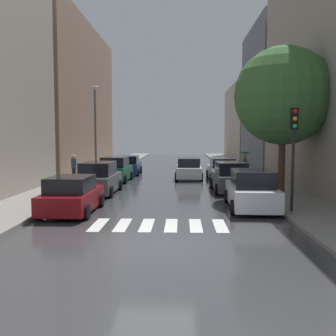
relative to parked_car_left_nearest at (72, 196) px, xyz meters
name	(u,v)px	position (x,y,z in m)	size (l,w,h in m)	color
ground_plane	(173,173)	(3.88, 19.05, -0.77)	(28.00, 72.00, 0.04)	#373739
sidewalk_left	(102,171)	(-2.62, 19.05, -0.67)	(3.00, 72.00, 0.15)	gray
sidewalk_right	(244,172)	(10.38, 19.05, -0.67)	(3.00, 72.00, 0.15)	gray
crosswalk_stripes	(159,225)	(3.88, -2.24, -0.74)	(4.95, 2.20, 0.01)	silver
building_left_mid	(63,98)	(-7.12, 22.43, 6.29)	(6.00, 21.70, 14.07)	#8C6B56
building_right_mid	(280,98)	(14.88, 24.99, 6.49)	(6.00, 13.14, 14.48)	slate
building_right_far	(252,122)	(14.88, 41.36, 4.55)	(6.00, 17.73, 10.60)	#B2A38C
parked_car_left_nearest	(72,196)	(0.00, 0.00, 0.00)	(2.13, 4.28, 1.59)	maroon
parked_car_left_second	(99,179)	(-0.04, 5.70, 0.10)	(2.16, 4.66, 1.82)	#474C51
parked_car_left_third	(115,170)	(-0.12, 11.75, 0.08)	(2.23, 4.22, 1.80)	#0C4C2D
parked_car_left_fourth	(128,166)	(0.10, 17.03, 0.01)	(2.21, 4.47, 1.62)	navy
parked_car_right_nearest	(251,191)	(7.87, 1.24, 0.08)	(2.25, 4.76, 1.78)	silver
parked_car_right_second	(230,178)	(7.61, 6.85, 0.07)	(2.20, 4.66, 1.77)	#474C51
parked_car_right_third	(222,170)	(7.70, 12.83, 0.03)	(2.13, 4.74, 1.67)	#B2B7BF
car_midroad	(189,169)	(5.25, 13.69, 0.01)	(2.09, 4.62, 1.63)	silver
pedestrian_foreground	(74,166)	(-3.07, 11.40, 0.36)	(0.36, 0.36, 1.82)	black
pedestrian_near_tree	(245,159)	(9.35, 12.55, 0.83)	(0.95, 0.95, 2.00)	gray
street_tree_right	(283,96)	(10.12, 4.91, 4.68)	(5.25, 5.25, 7.91)	#513823
traffic_light_right_corner	(294,136)	(9.33, -0.06, 2.54)	(0.30, 0.42, 4.30)	black
lamp_post_left	(95,125)	(-1.67, 12.35, 3.33)	(0.60, 0.28, 6.81)	#595B60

